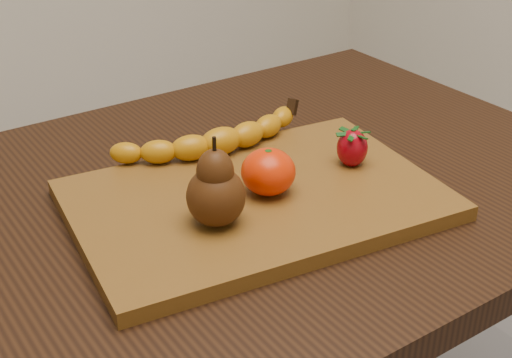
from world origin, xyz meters
TOP-DOWN VIEW (x-y plane):
  - table at (0.00, 0.00)m, footprint 1.00×0.70m
  - cutting_board at (-0.02, -0.06)m, footprint 0.49×0.36m
  - banana at (0.00, 0.06)m, footprint 0.25×0.09m
  - pear at (-0.09, -0.09)m, footprint 0.09×0.09m
  - mandarin at (-0.00, -0.07)m, footprint 0.09×0.09m
  - strawberry at (0.13, -0.07)m, footprint 0.05×0.05m

SIDE VIEW (x-z plane):
  - table at x=0.00m, z-range 0.28..1.04m
  - cutting_board at x=-0.02m, z-range 0.76..0.78m
  - banana at x=0.00m, z-range 0.78..0.82m
  - strawberry at x=0.13m, z-range 0.78..0.83m
  - mandarin at x=0.00m, z-range 0.78..0.84m
  - pear at x=-0.09m, z-range 0.78..0.89m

